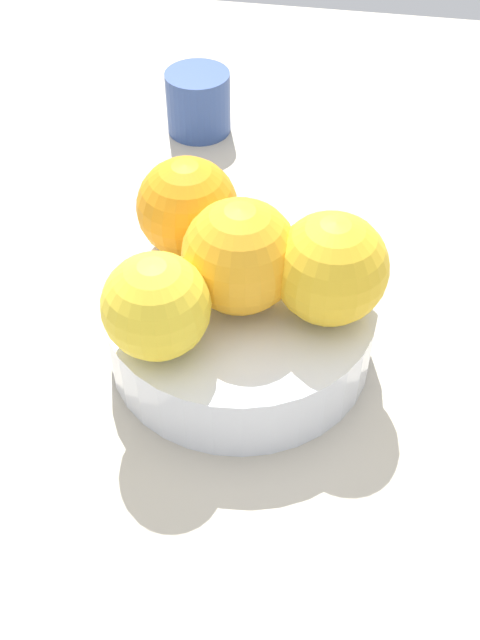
% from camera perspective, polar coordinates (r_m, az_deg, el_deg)
% --- Properties ---
extents(ground_plane, '(1.10, 1.10, 0.02)m').
position_cam_1_polar(ground_plane, '(0.52, -0.00, -2.96)').
color(ground_plane, '#BCB29E').
extents(fruit_bowl, '(0.17, 0.17, 0.05)m').
position_cam_1_polar(fruit_bowl, '(0.49, -0.00, -0.48)').
color(fruit_bowl, silver).
rests_on(fruit_bowl, ground_plane).
extents(orange_in_bowl_0, '(0.07, 0.07, 0.07)m').
position_cam_1_polar(orange_in_bowl_0, '(0.45, 6.90, 4.00)').
color(orange_in_bowl_0, yellow).
rests_on(orange_in_bowl_0, fruit_bowl).
extents(orange_in_bowl_1, '(0.07, 0.07, 0.07)m').
position_cam_1_polar(orange_in_bowl_1, '(0.45, -0.59, 5.00)').
color(orange_in_bowl_1, '#F9A823').
rests_on(orange_in_bowl_1, fruit_bowl).
extents(orange_in_bowl_2, '(0.07, 0.07, 0.07)m').
position_cam_1_polar(orange_in_bowl_2, '(0.50, -4.00, 8.48)').
color(orange_in_bowl_2, orange).
rests_on(orange_in_bowl_2, fruit_bowl).
extents(orange_in_bowl_3, '(0.06, 0.06, 0.06)m').
position_cam_1_polar(orange_in_bowl_3, '(0.43, -6.36, 1.03)').
color(orange_in_bowl_3, yellow).
rests_on(orange_in_bowl_3, fruit_bowl).
extents(ceramic_cup, '(0.06, 0.06, 0.06)m').
position_cam_1_polar(ceramic_cup, '(0.71, -3.18, 16.12)').
color(ceramic_cup, '#334C8C').
rests_on(ceramic_cup, ground_plane).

